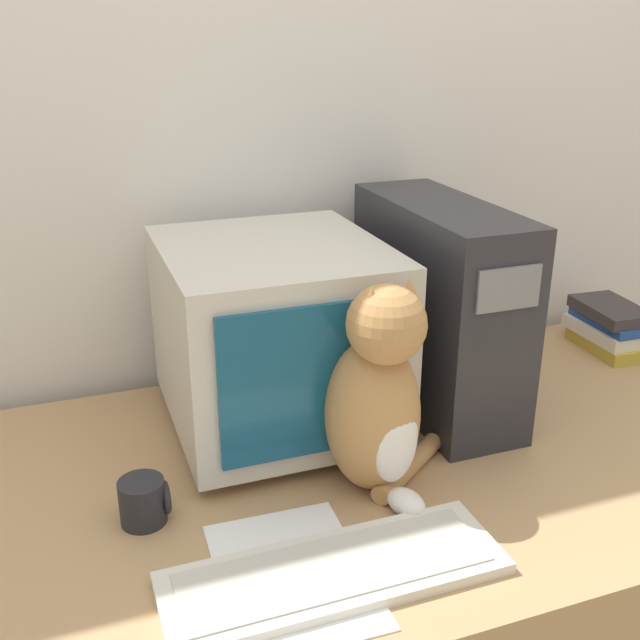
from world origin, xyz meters
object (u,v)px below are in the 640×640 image
(book_stack, at_px, (611,327))
(mug, at_px, (144,501))
(cat, at_px, (378,400))
(pen, at_px, (253,562))
(crt_monitor, at_px, (275,335))
(keyboard, at_px, (335,572))
(computer_tower, at_px, (437,306))

(book_stack, distance_m, mug, 1.20)
(cat, height_order, pen, cat)
(book_stack, height_order, mug, book_stack)
(mug, bearing_deg, book_stack, 14.75)
(crt_monitor, xyz_separation_m, mug, (-0.29, -0.23, -0.15))
(crt_monitor, xyz_separation_m, cat, (0.09, -0.27, -0.02))
(keyboard, xyz_separation_m, pen, (-0.10, 0.07, -0.01))
(keyboard, relative_size, pen, 3.52)
(pen, bearing_deg, computer_tower, 37.24)
(crt_monitor, relative_size, keyboard, 0.90)
(computer_tower, bearing_deg, book_stack, 9.65)
(crt_monitor, bearing_deg, keyboard, -96.62)
(keyboard, bearing_deg, computer_tower, 48.48)
(cat, height_order, book_stack, cat)
(crt_monitor, distance_m, computer_tower, 0.34)
(keyboard, bearing_deg, mug, 136.05)
(computer_tower, bearing_deg, pen, -142.76)
(cat, bearing_deg, book_stack, 9.82)
(pen, xyz_separation_m, mug, (-0.13, 0.16, 0.03))
(pen, bearing_deg, book_stack, 24.41)
(keyboard, bearing_deg, crt_monitor, 83.38)
(cat, height_order, mug, cat)
(cat, relative_size, mug, 4.73)
(crt_monitor, distance_m, cat, 0.29)
(keyboard, height_order, book_stack, book_stack)
(keyboard, distance_m, mug, 0.33)
(computer_tower, relative_size, pen, 3.35)
(book_stack, bearing_deg, crt_monitor, -174.93)
(keyboard, distance_m, book_stack, 1.07)
(computer_tower, relative_size, keyboard, 0.95)
(computer_tower, relative_size, book_stack, 2.24)
(cat, xyz_separation_m, pen, (-0.25, -0.12, -0.16))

